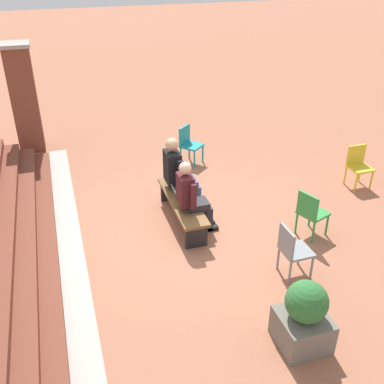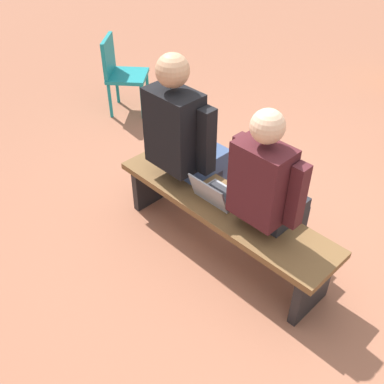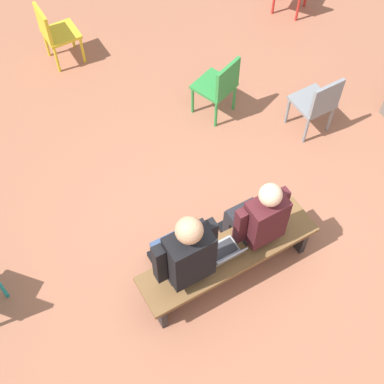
{
  "view_description": "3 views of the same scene",
  "coord_description": "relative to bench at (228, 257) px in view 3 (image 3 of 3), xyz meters",
  "views": [
    {
      "loc": [
        -6.39,
        2.0,
        4.41
      ],
      "look_at": [
        -0.29,
        0.06,
        0.8
      ],
      "focal_mm": 42.0,
      "sensor_mm": 36.0,
      "label": 1
    },
    {
      "loc": [
        -1.51,
        2.0,
        2.49
      ],
      "look_at": [
        0.16,
        0.37,
        0.65
      ],
      "focal_mm": 42.0,
      "sensor_mm": 36.0,
      "label": 2
    },
    {
      "loc": [
        1.58,
        2.0,
        4.92
      ],
      "look_at": [
        0.25,
        -0.31,
        1.02
      ],
      "focal_mm": 50.0,
      "sensor_mm": 36.0,
      "label": 3
    }
  ],
  "objects": [
    {
      "name": "laptop",
      "position": [
        0.06,
        0.01,
        0.15
      ],
      "size": [
        0.32,
        0.29,
        0.21
      ],
      "color": "#9EA0A5",
      "rests_on": "bench"
    },
    {
      "name": "ground_plane",
      "position": [
        -0.1,
        -0.12,
        -0.35
      ],
      "size": [
        60.0,
        60.0,
        0.0
      ],
      "primitive_type": "plane",
      "color": "#9E6047"
    },
    {
      "name": "plastic_chair_near_bench_left",
      "position": [
        -1.89,
        -1.12,
        0.13
      ],
      "size": [
        0.42,
        0.42,
        0.84
      ],
      "color": "gray",
      "rests_on": "ground"
    },
    {
      "name": "bench",
      "position": [
        0.0,
        0.0,
        0.0
      ],
      "size": [
        1.8,
        0.44,
        0.45
      ],
      "color": "brown",
      "rests_on": "ground"
    },
    {
      "name": "person_student",
      "position": [
        -0.33,
        -0.07,
        0.36
      ],
      "size": [
        0.53,
        0.67,
        1.33
      ],
      "color": "#232328",
      "rests_on": "ground"
    },
    {
      "name": "plastic_chair_foreground",
      "position": [
        0.25,
        -3.77,
        0.13
      ],
      "size": [
        0.42,
        0.42,
        0.84
      ],
      "color": "gold",
      "rests_on": "ground"
    },
    {
      "name": "person_adult",
      "position": [
        0.45,
        -0.07,
        0.4
      ],
      "size": [
        0.59,
        0.75,
        1.43
      ],
      "color": "#384C75",
      "rests_on": "ground"
    },
    {
      "name": "plastic_chair_far_left",
      "position": [
        -1.07,
        -1.91,
        0.13
      ],
      "size": [
        0.54,
        0.54,
        0.84
      ],
      "color": "#2D893D",
      "rests_on": "ground"
    }
  ]
}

